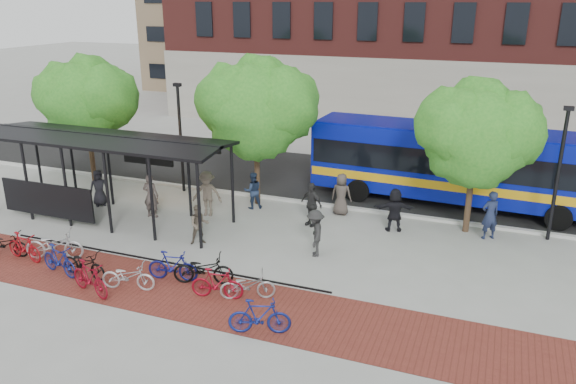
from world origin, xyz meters
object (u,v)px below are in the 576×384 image
(bus, at_px, (460,161))
(bike_9, at_px, (217,283))
(pedestrian_2, at_px, (253,190))
(pedestrian_5, at_px, (395,210))
(tree_b, at_px, (258,105))
(pedestrian_4, at_px, (311,204))
(tree_c, at_px, (479,131))
(pedestrian_8, at_px, (199,225))
(bike_6, at_px, (128,276))
(pedestrian_1, at_px, (151,196))
(lamp_post_left, at_px, (180,135))
(bike_0, at_px, (6,244))
(bike_1, at_px, (24,247))
(bike_2, at_px, (54,245))
(tree_a, at_px, (87,97))
(pedestrian_3, at_px, (207,194))
(bus_shelter, at_px, (103,148))
(bike_8, at_px, (203,269))
(bike_5, at_px, (90,278))
(bike_10, at_px, (248,285))
(bike_11, at_px, (260,317))
(bike_4, at_px, (84,264))
(pedestrian_0, at_px, (99,188))
(pedestrian_6, at_px, (341,194))
(lamp_post_right, at_px, (559,171))
(pedestrian_9, at_px, (315,233))
(pedestrian_7, at_px, (490,215))

(bus, distance_m, bike_9, 12.83)
(pedestrian_2, height_order, pedestrian_5, pedestrian_5)
(tree_b, relative_size, pedestrian_4, 3.57)
(tree_c, height_order, pedestrian_8, tree_c)
(bike_6, relative_size, pedestrian_5, 0.99)
(pedestrian_4, bearing_deg, pedestrian_1, -143.58)
(lamp_post_left, bearing_deg, bike_0, -104.31)
(bike_1, distance_m, bike_2, 1.04)
(tree_a, relative_size, tree_b, 0.96)
(bus, xyz_separation_m, pedestrian_3, (-9.70, -5.16, -1.02))
(bus_shelter, distance_m, pedestrian_1, 2.73)
(bike_8, bearing_deg, bike_5, 105.13)
(pedestrian_8, bearing_deg, lamp_post_left, 90.88)
(bike_1, distance_m, pedestrian_4, 10.70)
(tree_a, distance_m, lamp_post_left, 5.14)
(bike_10, xyz_separation_m, pedestrian_8, (-3.40, 3.08, 0.31))
(tree_c, height_order, bike_11, tree_c)
(bike_11, bearing_deg, bike_0, 64.05)
(bike_4, relative_size, pedestrian_0, 1.10)
(bike_0, height_order, pedestrian_5, pedestrian_5)
(bus_shelter, height_order, tree_b, tree_b)
(pedestrian_5, relative_size, pedestrian_6, 0.97)
(bike_5, height_order, bike_6, bike_5)
(tree_b, height_order, pedestrian_2, tree_b)
(lamp_post_left, relative_size, lamp_post_right, 1.00)
(pedestrian_2, relative_size, pedestrian_4, 0.90)
(lamp_post_right, relative_size, bike_1, 3.05)
(pedestrian_0, relative_size, pedestrian_9, 0.95)
(pedestrian_4, bearing_deg, lamp_post_right, 35.37)
(bus, relative_size, pedestrian_3, 6.68)
(tree_c, xyz_separation_m, pedestrian_9, (-4.97, -4.27, -3.20))
(bike_11, height_order, pedestrian_1, pedestrian_1)
(pedestrian_3, xyz_separation_m, pedestrian_8, (1.12, -2.67, -0.21))
(bike_1, xyz_separation_m, bike_5, (3.77, -1.13, 0.04))
(bus_shelter, distance_m, pedestrian_9, 9.50)
(bike_6, distance_m, pedestrian_5, 10.40)
(bike_4, height_order, pedestrian_1, pedestrian_1)
(bike_8, distance_m, bike_11, 3.45)
(pedestrian_8, xyz_separation_m, pedestrian_9, (4.36, 0.58, 0.10))
(pedestrian_3, bearing_deg, tree_b, 43.39)
(bike_9, bearing_deg, pedestrian_7, -55.45)
(bike_2, distance_m, bike_11, 8.79)
(lamp_post_left, relative_size, bike_11, 2.95)
(lamp_post_left, bearing_deg, bike_8, -55.22)
(lamp_post_left, distance_m, bike_9, 10.80)
(lamp_post_left, height_order, pedestrian_2, lamp_post_left)
(bus, height_order, bike_11, bus)
(bike_0, bearing_deg, lamp_post_right, -76.50)
(pedestrian_2, bearing_deg, pedestrian_8, 50.96)
(pedestrian_3, height_order, pedestrian_6, pedestrian_3)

